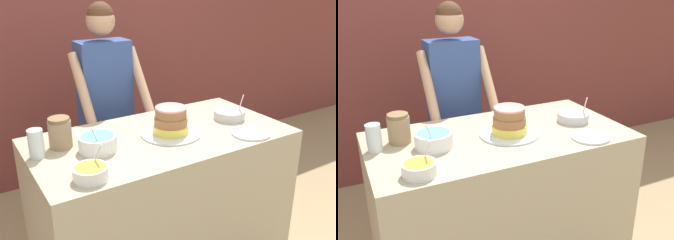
% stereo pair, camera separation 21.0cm
% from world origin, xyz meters
% --- Properties ---
extents(wall_back, '(10.00, 0.05, 2.60)m').
position_xyz_m(wall_back, '(0.00, 1.91, 1.30)').
color(wall_back, brown).
rests_on(wall_back, ground_plane).
extents(counter, '(1.50, 0.78, 0.92)m').
position_xyz_m(counter, '(0.00, 0.39, 0.46)').
color(counter, tan).
rests_on(counter, ground_plane).
extents(person_baker, '(0.49, 0.45, 1.63)m').
position_xyz_m(person_baker, '(-0.04, 1.09, 1.00)').
color(person_baker, '#2D2D38').
rests_on(person_baker, ground_plane).
extents(cake, '(0.35, 0.35, 0.17)m').
position_xyz_m(cake, '(0.05, 0.37, 0.99)').
color(cake, silver).
rests_on(cake, counter).
extents(frosting_bowl_blue, '(0.20, 0.20, 0.15)m').
position_xyz_m(frosting_bowl_blue, '(-0.39, 0.39, 0.97)').
color(frosting_bowl_blue, white).
rests_on(frosting_bowl_blue, counter).
extents(frosting_bowl_pink, '(0.20, 0.20, 0.17)m').
position_xyz_m(frosting_bowl_pink, '(0.51, 0.39, 0.95)').
color(frosting_bowl_pink, silver).
rests_on(frosting_bowl_pink, counter).
extents(frosting_bowl_orange, '(0.16, 0.16, 0.15)m').
position_xyz_m(frosting_bowl_orange, '(-0.53, 0.12, 0.96)').
color(frosting_bowl_orange, white).
rests_on(frosting_bowl_orange, counter).
extents(drinking_glass, '(0.08, 0.08, 0.15)m').
position_xyz_m(drinking_glass, '(-0.68, 0.48, 1.00)').
color(drinking_glass, silver).
rests_on(drinking_glass, counter).
extents(ceramic_plate, '(0.22, 0.22, 0.01)m').
position_xyz_m(ceramic_plate, '(0.44, 0.13, 0.93)').
color(ceramic_plate, silver).
rests_on(ceramic_plate, counter).
extents(stoneware_jar, '(0.12, 0.12, 0.17)m').
position_xyz_m(stoneware_jar, '(-0.54, 0.53, 1.00)').
color(stoneware_jar, '#9E7F5B').
rests_on(stoneware_jar, counter).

